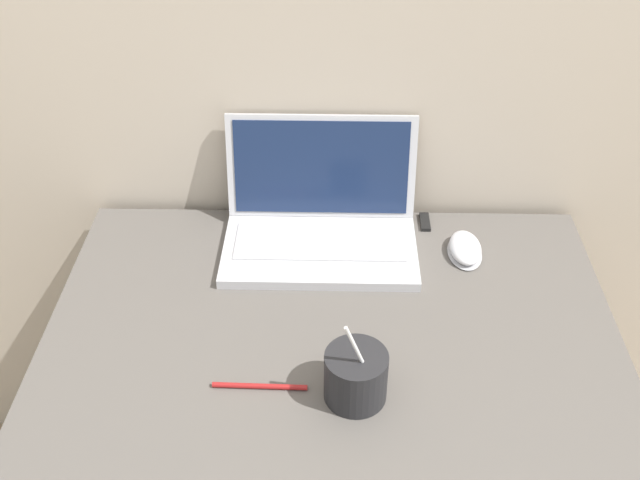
% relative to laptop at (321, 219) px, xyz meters
% --- Properties ---
extents(desk, '(1.03, 0.75, 0.77)m').
position_rel_laptop_xyz_m(desk, '(0.03, -0.27, -0.44)').
color(desk, '#5B5651').
rests_on(desk, ground_plane).
extents(laptop, '(0.39, 0.27, 0.24)m').
position_rel_laptop_xyz_m(laptop, '(0.00, 0.00, 0.00)').
color(laptop, silver).
rests_on(laptop, desk).
extents(drink_cup, '(0.10, 0.10, 0.17)m').
position_rel_laptop_xyz_m(drink_cup, '(0.07, -0.41, -0.01)').
color(drink_cup, '#232326').
rests_on(drink_cup, desk).
extents(computer_mouse, '(0.07, 0.11, 0.03)m').
position_rel_laptop_xyz_m(computer_mouse, '(0.29, -0.04, -0.04)').
color(computer_mouse, '#B2B2B7').
rests_on(computer_mouse, desk).
extents(usb_stick, '(0.02, 0.06, 0.01)m').
position_rel_laptop_xyz_m(usb_stick, '(0.22, 0.06, -0.05)').
color(usb_stick, black).
rests_on(usb_stick, desk).
extents(pen, '(0.16, 0.01, 0.01)m').
position_rel_laptop_xyz_m(pen, '(-0.09, -0.40, -0.05)').
color(pen, '#A51E1E').
rests_on(pen, desk).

